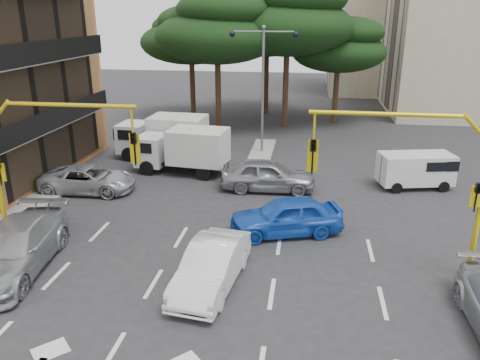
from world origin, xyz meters
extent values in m
plane|color=#28282B|center=(0.00, 0.00, 0.00)|extent=(120.00, 120.00, 0.00)
cube|color=gray|center=(0.00, 16.00, 0.07)|extent=(1.40, 6.00, 0.15)
cube|color=black|center=(-10.44, 8.00, 6.00)|extent=(0.12, 14.72, 11.20)
cube|color=black|center=(9.94, 32.00, 8.50)|extent=(0.12, 11.04, 16.20)
cube|color=tan|center=(13.00, 44.00, 8.00)|extent=(16.00, 12.00, 16.00)
cube|color=black|center=(4.94, 44.00, 7.50)|extent=(0.12, 11.04, 14.20)
cylinder|color=#382616|center=(-4.00, 22.00, 2.48)|extent=(0.44, 0.44, 4.95)
ellipsoid|color=black|center=(-4.00, 22.00, 6.93)|extent=(9.15, 9.15, 3.87)
ellipsoid|color=black|center=(-3.40, 21.60, 8.80)|extent=(6.86, 6.86, 2.86)
ellipsoid|color=black|center=(-4.50, 22.30, 8.25)|extent=(6.07, 6.07, 2.64)
cylinder|color=#382616|center=(1.00, 24.00, 2.70)|extent=(0.44, 0.44, 5.40)
ellipsoid|color=black|center=(1.00, 24.00, 7.56)|extent=(9.98, 9.98, 4.22)
ellipsoid|color=black|center=(0.50, 24.30, 9.00)|extent=(6.62, 6.62, 2.88)
cylinder|color=#382616|center=(-7.00, 26.00, 2.25)|extent=(0.44, 0.44, 4.50)
ellipsoid|color=black|center=(-7.00, 26.00, 6.30)|extent=(8.32, 8.32, 3.52)
ellipsoid|color=black|center=(-6.40, 25.60, 8.00)|extent=(6.24, 6.24, 2.60)
ellipsoid|color=black|center=(-7.50, 26.30, 7.50)|extent=(5.52, 5.52, 2.40)
cylinder|color=#382616|center=(5.00, 26.00, 2.02)|extent=(0.44, 0.44, 4.05)
ellipsoid|color=black|center=(5.00, 26.00, 5.67)|extent=(7.49, 7.49, 3.17)
ellipsoid|color=black|center=(5.60, 25.60, 7.20)|extent=(5.62, 5.62, 2.34)
ellipsoid|color=black|center=(4.50, 26.30, 6.75)|extent=(4.97, 4.97, 2.16)
cylinder|color=#382616|center=(-1.00, 29.00, 2.48)|extent=(0.44, 0.44, 4.95)
ellipsoid|color=black|center=(-1.00, 29.00, 6.93)|extent=(9.15, 9.15, 3.87)
ellipsoid|color=black|center=(-0.40, 28.60, 8.80)|extent=(6.86, 6.86, 2.86)
ellipsoid|color=black|center=(-1.50, 29.30, 8.25)|extent=(6.07, 6.07, 2.64)
cylinder|color=gold|center=(8.05, 2.00, 5.25)|extent=(0.95, 0.14, 0.95)
cylinder|color=gold|center=(5.30, 2.00, 5.60)|extent=(4.80, 0.14, 0.14)
cylinder|color=gold|center=(3.10, 2.00, 5.15)|extent=(0.08, 0.08, 0.90)
imported|color=black|center=(3.10, 2.00, 4.10)|extent=(0.20, 0.24, 1.20)
cube|color=gold|center=(3.10, 2.08, 4.10)|extent=(0.36, 0.06, 1.10)
imported|color=black|center=(8.38, 1.85, 3.00)|extent=(0.16, 0.20, 1.00)
cube|color=gold|center=(8.38, 1.95, 3.00)|extent=(0.35, 0.08, 0.70)
cylinder|color=gold|center=(-5.30, 2.00, 5.60)|extent=(4.80, 0.14, 0.14)
cylinder|color=gold|center=(-3.10, 2.00, 5.15)|extent=(0.08, 0.08, 0.90)
imported|color=black|center=(-3.10, 2.00, 4.10)|extent=(0.20, 0.24, 1.20)
cube|color=gold|center=(-3.10, 2.08, 4.10)|extent=(0.36, 0.06, 1.10)
cube|color=gold|center=(-8.38, 1.95, 3.00)|extent=(0.35, 0.08, 0.70)
cylinder|color=slate|center=(0.00, 16.00, 3.90)|extent=(0.16, 0.16, 7.50)
cylinder|color=slate|center=(-0.90, 16.00, 7.55)|extent=(1.80, 0.10, 0.10)
sphere|color=black|center=(-1.90, 16.00, 7.40)|extent=(0.36, 0.36, 0.36)
cylinder|color=slate|center=(0.90, 16.00, 7.55)|extent=(1.80, 0.10, 0.10)
sphere|color=black|center=(1.90, 16.00, 7.40)|extent=(0.36, 0.36, 0.36)
sphere|color=slate|center=(0.00, 16.00, 7.80)|extent=(0.24, 0.24, 0.24)
imported|color=white|center=(-0.03, 0.20, 0.74)|extent=(2.11, 4.64, 1.48)
imported|color=#164BB8|center=(2.19, 4.50, 0.78)|extent=(4.91, 3.13, 1.56)
imported|color=#9A9DA2|center=(-7.09, 0.21, 0.83)|extent=(3.03, 5.95, 1.65)
imported|color=#A6AAAE|center=(-8.00, 7.83, 0.66)|extent=(4.86, 2.42, 1.32)
imported|color=gray|center=(1.00, 9.41, 0.82)|extent=(4.86, 2.10, 1.63)
camera|label=1|loc=(2.90, -13.07, 8.61)|focal=35.00mm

